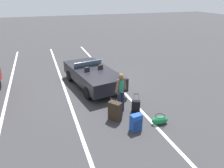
# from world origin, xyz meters

# --- Properties ---
(ground_plane) EXTENTS (80.00, 80.00, 0.00)m
(ground_plane) POSITION_xyz_m (0.00, 0.00, 0.00)
(ground_plane) COLOR #333335
(lot_line_near) EXTENTS (18.00, 0.12, 0.01)m
(lot_line_near) POSITION_xyz_m (0.00, -1.24, 0.00)
(lot_line_near) COLOR silver
(lot_line_near) RESTS_ON ground_plane
(lot_line_mid) EXTENTS (18.00, 0.12, 0.01)m
(lot_line_mid) POSITION_xyz_m (0.00, 1.46, 0.00)
(lot_line_mid) COLOR silver
(lot_line_mid) RESTS_ON ground_plane
(lot_line_far) EXTENTS (18.00, 0.12, 0.01)m
(lot_line_far) POSITION_xyz_m (0.00, 4.16, 0.00)
(lot_line_far) COLOR silver
(lot_line_far) RESTS_ON ground_plane
(convertible_car) EXTENTS (4.37, 2.43, 1.24)m
(convertible_car) POSITION_xyz_m (0.21, 0.04, 0.59)
(convertible_car) COLOR black
(convertible_car) RESTS_ON ground_plane
(suitcase_large_black) EXTENTS (0.55, 0.51, 0.94)m
(suitcase_large_black) POSITION_xyz_m (-3.41, 0.01, 0.37)
(suitcase_large_black) COLOR #2D2319
(suitcase_large_black) RESTS_ON ground_plane
(suitcase_medium_bright) EXTENTS (0.31, 0.43, 0.62)m
(suitcase_medium_bright) POSITION_xyz_m (-4.31, -0.45, 0.31)
(suitcase_medium_bright) COLOR #1E479E
(suitcase_medium_bright) RESTS_ON ground_plane
(suitcase_small_carryon) EXTENTS (0.31, 0.39, 0.86)m
(suitcase_small_carryon) POSITION_xyz_m (-3.17, -0.98, 0.26)
(suitcase_small_carryon) COLOR black
(suitcase_small_carryon) RESTS_ON ground_plane
(duffel_bag) EXTENTS (0.41, 0.67, 0.34)m
(duffel_bag) POSITION_xyz_m (-4.25, -1.46, 0.16)
(duffel_bag) COLOR #19723F
(duffel_bag) RESTS_ON ground_plane
(traveler_person) EXTENTS (0.33, 0.59, 1.65)m
(traveler_person) POSITION_xyz_m (-2.90, -0.42, 0.93)
(traveler_person) COLOR #1E2338
(traveler_person) RESTS_ON ground_plane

